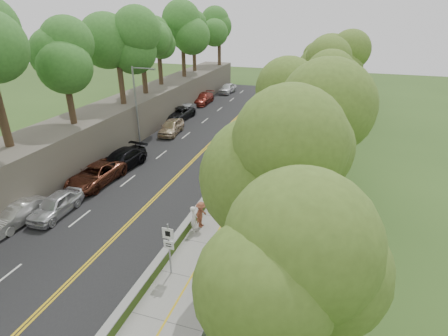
{
  "coord_description": "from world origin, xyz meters",
  "views": [
    {
      "loc": [
        8.24,
        -16.16,
        12.92
      ],
      "look_at": [
        0.5,
        8.0,
        1.4
      ],
      "focal_mm": 28.0,
      "sensor_mm": 36.0,
      "label": 1
    }
  ],
  "objects_px": {
    "concrete_block": "(240,216)",
    "person_far": "(297,119)",
    "streetlight": "(138,101)",
    "car_2": "(96,175)",
    "construction_barrel": "(286,149)",
    "painter_0": "(215,190)",
    "signpost": "(169,244)",
    "car_1": "(17,215)",
    "car_0": "(56,205)"
  },
  "relations": [
    {
      "from": "painter_0",
      "to": "car_0",
      "type": "bearing_deg",
      "value": 122.67
    },
    {
      "from": "car_2",
      "to": "car_1",
      "type": "bearing_deg",
      "value": -98.77
    },
    {
      "from": "concrete_block",
      "to": "streetlight",
      "type": "bearing_deg",
      "value": 141.16
    },
    {
      "from": "car_0",
      "to": "car_1",
      "type": "bearing_deg",
      "value": -134.89
    },
    {
      "from": "streetlight",
      "to": "painter_0",
      "type": "height_order",
      "value": "streetlight"
    },
    {
      "from": "streetlight",
      "to": "car_1",
      "type": "distance_m",
      "value": 16.23
    },
    {
      "from": "signpost",
      "to": "car_1",
      "type": "distance_m",
      "value": 11.78
    },
    {
      "from": "construction_barrel",
      "to": "concrete_block",
      "type": "distance_m",
      "value": 13.05
    },
    {
      "from": "streetlight",
      "to": "concrete_block",
      "type": "distance_m",
      "value": 18.04
    },
    {
      "from": "concrete_block",
      "to": "person_far",
      "type": "relative_size",
      "value": 0.72
    },
    {
      "from": "car_2",
      "to": "concrete_block",
      "type": "bearing_deg",
      "value": -6.09
    },
    {
      "from": "construction_barrel",
      "to": "car_1",
      "type": "bearing_deg",
      "value": -130.0
    },
    {
      "from": "construction_barrel",
      "to": "car_1",
      "type": "height_order",
      "value": "car_1"
    },
    {
      "from": "concrete_block",
      "to": "painter_0",
      "type": "relative_size",
      "value": 0.62
    },
    {
      "from": "signpost",
      "to": "person_far",
      "type": "height_order",
      "value": "signpost"
    },
    {
      "from": "streetlight",
      "to": "signpost",
      "type": "bearing_deg",
      "value": -55.92
    },
    {
      "from": "streetlight",
      "to": "construction_barrel",
      "type": "bearing_deg",
      "value": 7.72
    },
    {
      "from": "streetlight",
      "to": "painter_0",
      "type": "xyz_separation_m",
      "value": [
        11.21,
        -8.92,
        -3.7
      ]
    },
    {
      "from": "car_1",
      "to": "concrete_block",
      "type": "bearing_deg",
      "value": 19.72
    },
    {
      "from": "streetlight",
      "to": "painter_0",
      "type": "distance_m",
      "value": 14.8
    },
    {
      "from": "painter_0",
      "to": "construction_barrel",
      "type": "bearing_deg",
      "value": -13.02
    },
    {
      "from": "streetlight",
      "to": "car_2",
      "type": "relative_size",
      "value": 1.43
    },
    {
      "from": "signpost",
      "to": "person_far",
      "type": "bearing_deg",
      "value": 83.73
    },
    {
      "from": "signpost",
      "to": "concrete_block",
      "type": "distance_m",
      "value": 6.57
    },
    {
      "from": "construction_barrel",
      "to": "concrete_block",
      "type": "xyz_separation_m",
      "value": [
        -1.1,
        -13.0,
        -0.14
      ]
    },
    {
      "from": "signpost",
      "to": "car_2",
      "type": "distance_m",
      "value": 13.05
    },
    {
      "from": "streetlight",
      "to": "car_1",
      "type": "bearing_deg",
      "value": -90.5
    },
    {
      "from": "painter_0",
      "to": "person_far",
      "type": "xyz_separation_m",
      "value": [
        3.45,
        20.56,
        -0.12
      ]
    },
    {
      "from": "car_2",
      "to": "construction_barrel",
      "type": "bearing_deg",
      "value": 41.55
    },
    {
      "from": "car_2",
      "to": "person_far",
      "type": "xyz_separation_m",
      "value": [
        13.53,
        20.82,
        0.0
      ]
    },
    {
      "from": "signpost",
      "to": "car_1",
      "type": "xyz_separation_m",
      "value": [
        -11.65,
        1.26,
        -1.22
      ]
    },
    {
      "from": "painter_0",
      "to": "concrete_block",
      "type": "bearing_deg",
      "value": -125.38
    },
    {
      "from": "signpost",
      "to": "construction_barrel",
      "type": "height_order",
      "value": "signpost"
    },
    {
      "from": "signpost",
      "to": "construction_barrel",
      "type": "relative_size",
      "value": 3.04
    },
    {
      "from": "person_far",
      "to": "signpost",
      "type": "bearing_deg",
      "value": 105.27
    },
    {
      "from": "streetlight",
      "to": "signpost",
      "type": "height_order",
      "value": "streetlight"
    },
    {
      "from": "car_2",
      "to": "person_far",
      "type": "bearing_deg",
      "value": 59.18
    },
    {
      "from": "car_0",
      "to": "car_1",
      "type": "relative_size",
      "value": 1.01
    },
    {
      "from": "car_1",
      "to": "person_far",
      "type": "height_order",
      "value": "person_far"
    },
    {
      "from": "signpost",
      "to": "car_1",
      "type": "relative_size",
      "value": 0.72
    },
    {
      "from": "concrete_block",
      "to": "car_1",
      "type": "distance_m",
      "value": 14.6
    },
    {
      "from": "concrete_block",
      "to": "construction_barrel",
      "type": "bearing_deg",
      "value": 85.16
    },
    {
      "from": "signpost",
      "to": "person_far",
      "type": "relative_size",
      "value": 2.02
    },
    {
      "from": "concrete_block",
      "to": "car_1",
      "type": "xyz_separation_m",
      "value": [
        -13.8,
        -4.76,
        0.32
      ]
    },
    {
      "from": "streetlight",
      "to": "car_2",
      "type": "height_order",
      "value": "streetlight"
    },
    {
      "from": "car_1",
      "to": "person_far",
      "type": "distance_m",
      "value": 31.14
    },
    {
      "from": "concrete_block",
      "to": "car_1",
      "type": "bearing_deg",
      "value": -160.98
    },
    {
      "from": "signpost",
      "to": "concrete_block",
      "type": "relative_size",
      "value": 2.79
    },
    {
      "from": "car_0",
      "to": "painter_0",
      "type": "distance_m",
      "value": 11.01
    },
    {
      "from": "streetlight",
      "to": "construction_barrel",
      "type": "height_order",
      "value": "streetlight"
    }
  ]
}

